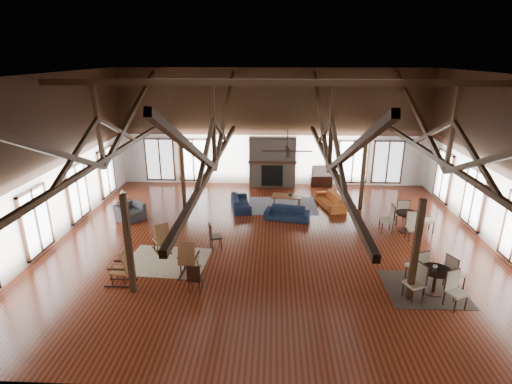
{
  "coord_description": "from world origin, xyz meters",
  "views": [
    {
      "loc": [
        0.07,
        -13.49,
        6.65
      ],
      "look_at": [
        -0.59,
        1.0,
        1.6
      ],
      "focal_mm": 28.0,
      "sensor_mm": 36.0,
      "label": 1
    }
  ],
  "objects_px": {
    "sofa_orange": "(330,200)",
    "cafe_table_near": "(435,277)",
    "sofa_navy_left": "(241,202)",
    "sofa_navy_front": "(287,213)",
    "tv_console": "(321,181)",
    "armchair": "(130,212)",
    "coffee_table": "(287,197)",
    "cafe_table_far": "(407,219)"
  },
  "relations": [
    {
      "from": "sofa_orange",
      "to": "cafe_table_near",
      "type": "height_order",
      "value": "cafe_table_near"
    },
    {
      "from": "sofa_navy_left",
      "to": "cafe_table_near",
      "type": "bearing_deg",
      "value": -147.22
    },
    {
      "from": "sofa_navy_left",
      "to": "sofa_navy_front",
      "type": "bearing_deg",
      "value": -131.22
    },
    {
      "from": "sofa_orange",
      "to": "tv_console",
      "type": "relative_size",
      "value": 1.82
    },
    {
      "from": "armchair",
      "to": "cafe_table_near",
      "type": "xyz_separation_m",
      "value": [
        10.76,
        -4.95,
        0.18
      ]
    },
    {
      "from": "sofa_orange",
      "to": "coffee_table",
      "type": "relative_size",
      "value": 1.42
    },
    {
      "from": "cafe_table_far",
      "to": "sofa_navy_front",
      "type": "bearing_deg",
      "value": 167.8
    },
    {
      "from": "sofa_navy_front",
      "to": "tv_console",
      "type": "xyz_separation_m",
      "value": [
        1.94,
        4.61,
        0.0
      ]
    },
    {
      "from": "armchair",
      "to": "tv_console",
      "type": "relative_size",
      "value": 0.97
    },
    {
      "from": "sofa_navy_left",
      "to": "coffee_table",
      "type": "bearing_deg",
      "value": -91.92
    },
    {
      "from": "sofa_navy_front",
      "to": "sofa_navy_left",
      "type": "height_order",
      "value": "sofa_navy_left"
    },
    {
      "from": "tv_console",
      "to": "cafe_table_far",
      "type": "bearing_deg",
      "value": -64.3
    },
    {
      "from": "armchair",
      "to": "sofa_orange",
      "type": "bearing_deg",
      "value": -40.3
    },
    {
      "from": "sofa_orange",
      "to": "tv_console",
      "type": "xyz_separation_m",
      "value": [
        -0.09,
        3.01,
        -0.02
      ]
    },
    {
      "from": "armchair",
      "to": "tv_console",
      "type": "height_order",
      "value": "armchair"
    },
    {
      "from": "sofa_navy_front",
      "to": "cafe_table_near",
      "type": "xyz_separation_m",
      "value": [
        4.13,
        -5.3,
        0.26
      ]
    },
    {
      "from": "sofa_navy_front",
      "to": "cafe_table_near",
      "type": "relative_size",
      "value": 0.91
    },
    {
      "from": "coffee_table",
      "to": "cafe_table_near",
      "type": "distance_m",
      "value": 7.98
    },
    {
      "from": "sofa_orange",
      "to": "coffee_table",
      "type": "xyz_separation_m",
      "value": [
        -2.0,
        -0.07,
        0.16
      ]
    },
    {
      "from": "cafe_table_far",
      "to": "sofa_orange",
      "type": "bearing_deg",
      "value": 135.06
    },
    {
      "from": "sofa_navy_front",
      "to": "cafe_table_far",
      "type": "xyz_separation_m",
      "value": [
        4.64,
        -1.0,
        0.27
      ]
    },
    {
      "from": "coffee_table",
      "to": "armchair",
      "type": "distance_m",
      "value": 6.91
    },
    {
      "from": "sofa_orange",
      "to": "cafe_table_near",
      "type": "relative_size",
      "value": 0.98
    },
    {
      "from": "coffee_table",
      "to": "sofa_orange",
      "type": "bearing_deg",
      "value": 9.43
    },
    {
      "from": "cafe_table_near",
      "to": "tv_console",
      "type": "height_order",
      "value": "cafe_table_near"
    },
    {
      "from": "sofa_navy_front",
      "to": "armchair",
      "type": "bearing_deg",
      "value": -164.76
    },
    {
      "from": "armchair",
      "to": "cafe_table_near",
      "type": "height_order",
      "value": "cafe_table_near"
    },
    {
      "from": "sofa_orange",
      "to": "cafe_table_near",
      "type": "distance_m",
      "value": 7.23
    },
    {
      "from": "sofa_orange",
      "to": "armchair",
      "type": "relative_size",
      "value": 1.87
    },
    {
      "from": "sofa_navy_front",
      "to": "cafe_table_far",
      "type": "height_order",
      "value": "cafe_table_far"
    },
    {
      "from": "sofa_navy_left",
      "to": "sofa_orange",
      "type": "xyz_separation_m",
      "value": [
        4.09,
        0.39,
        0.01
      ]
    },
    {
      "from": "sofa_navy_front",
      "to": "sofa_navy_left",
      "type": "xyz_separation_m",
      "value": [
        -2.07,
        1.22,
        0.01
      ]
    },
    {
      "from": "sofa_orange",
      "to": "tv_console",
      "type": "bearing_deg",
      "value": 166.55
    },
    {
      "from": "cafe_table_near",
      "to": "armchair",
      "type": "bearing_deg",
      "value": 155.27
    },
    {
      "from": "cafe_table_near",
      "to": "sofa_orange",
      "type": "bearing_deg",
      "value": 106.98
    },
    {
      "from": "sofa_navy_left",
      "to": "coffee_table",
      "type": "relative_size",
      "value": 1.36
    },
    {
      "from": "sofa_navy_left",
      "to": "sofa_orange",
      "type": "relative_size",
      "value": 0.96
    },
    {
      "from": "armchair",
      "to": "cafe_table_near",
      "type": "bearing_deg",
      "value": -77.77
    },
    {
      "from": "coffee_table",
      "to": "armchair",
      "type": "relative_size",
      "value": 1.32
    },
    {
      "from": "coffee_table",
      "to": "armchair",
      "type": "xyz_separation_m",
      "value": [
        -6.64,
        -1.89,
        -0.11
      ]
    },
    {
      "from": "armchair",
      "to": "sofa_navy_left",
      "type": "bearing_deg",
      "value": -34.1
    },
    {
      "from": "sofa_orange",
      "to": "tv_console",
      "type": "distance_m",
      "value": 3.01
    }
  ]
}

